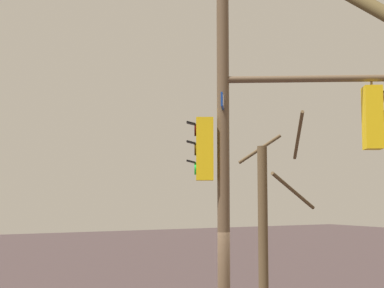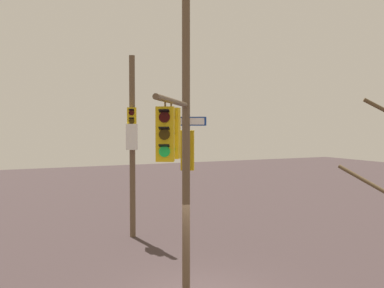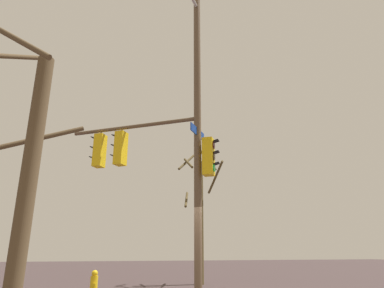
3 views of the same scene
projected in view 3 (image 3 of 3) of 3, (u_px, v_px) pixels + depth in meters
main_signal_pole_assembly at (169, 126)px, 10.33m from camera, size 5.29×4.35×9.67m
fire_hydrant at (94, 283)px, 11.10m from camera, size 0.38×0.24×0.73m
bare_tree_behind_pole at (26, 173)px, 5.17m from camera, size 2.21×2.01×5.25m
bare_tree_across_street at (200, 212)px, 14.92m from camera, size 1.78×1.97×5.85m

